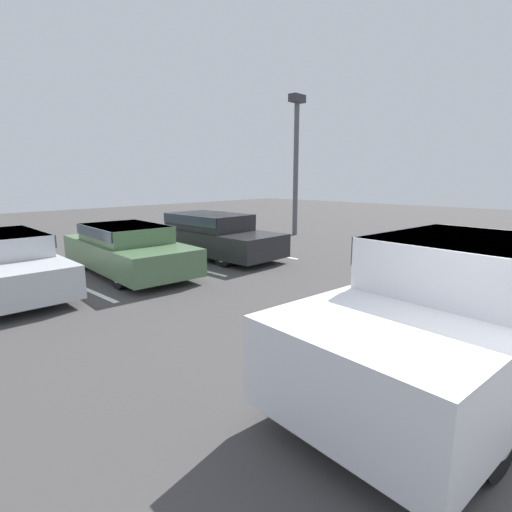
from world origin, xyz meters
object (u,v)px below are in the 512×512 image
object	(u,v)px
pickup_truck	(476,305)
light_post	(296,152)
parked_sedan_b	(127,248)
parked_sedan_c	(211,234)

from	to	relation	value
pickup_truck	light_post	bearing A→B (deg)	54.45
pickup_truck	parked_sedan_b	size ratio (longest dim) A/B	1.29
light_post	pickup_truck	bearing A→B (deg)	-131.45
pickup_truck	parked_sedan_c	size ratio (longest dim) A/B	1.23
pickup_truck	parked_sedan_c	bearing A→B (deg)	78.14
parked_sedan_c	light_post	distance (m)	6.08
parked_sedan_b	parked_sedan_c	xyz separation A→B (m)	(2.87, 0.17, 0.04)
parked_sedan_b	pickup_truck	bearing A→B (deg)	7.22
parked_sedan_c	light_post	size ratio (longest dim) A/B	0.86
pickup_truck	parked_sedan_c	distance (m)	8.46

